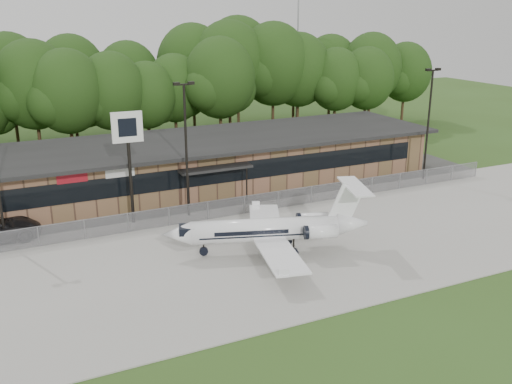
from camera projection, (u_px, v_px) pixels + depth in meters
ground at (371, 296)px, 31.68m from camera, size 160.00×160.00×0.00m
apron at (300, 244)px, 38.55m from camera, size 64.00×18.00×0.08m
parking_lot at (233, 196)px, 48.45m from camera, size 50.00×9.00×0.06m
terminal at (214, 160)px, 51.61m from camera, size 41.00×11.65×4.30m
fence at (256, 203)px, 44.35m from camera, size 46.00×0.04×1.52m
treeline at (156, 79)px, 65.52m from camera, size 72.00×12.00×15.00m
radio_mast at (298, 30)px, 78.11m from camera, size 0.20×0.20×25.00m
light_pole_mid at (186, 140)px, 42.01m from camera, size 1.55×0.30×10.23m
light_pole_right at (429, 116)px, 51.38m from camera, size 1.55×0.30×10.23m
business_jet at (272, 230)px, 36.68m from camera, size 13.31×11.93×4.52m
pole_sign at (128, 139)px, 40.42m from camera, size 2.20×0.35×8.35m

